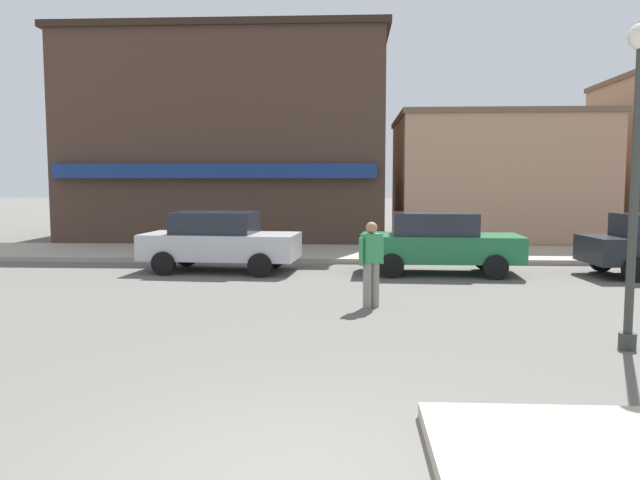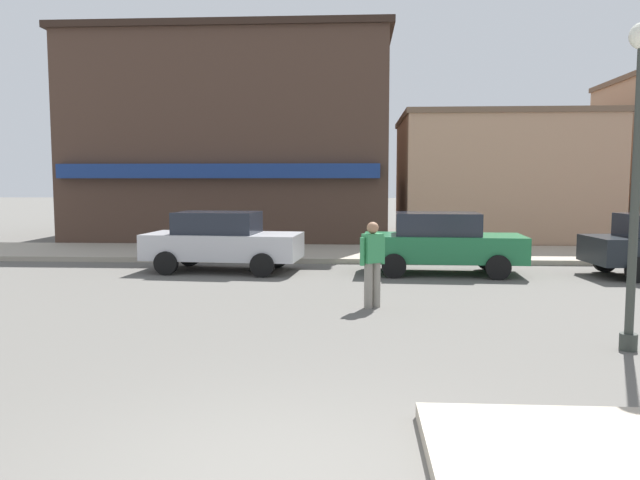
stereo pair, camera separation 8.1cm
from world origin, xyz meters
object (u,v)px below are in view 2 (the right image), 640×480
Objects in this scene: parked_car_nearest at (222,240)px; parked_car_second at (441,242)px; lamp_post at (638,137)px; pedestrian_crossing_near at (372,262)px.

parked_car_second is at bearing -0.90° from parked_car_nearest.
parked_car_nearest is 5.67m from parked_car_second.
lamp_post is 7.62m from parked_car_second.
pedestrian_crossing_near is at bearing -49.43° from parked_car_nearest.
parked_car_nearest is at bearing 130.57° from pedestrian_crossing_near.
lamp_post is 4.93m from pedestrian_crossing_near.
lamp_post reaches higher than parked_car_nearest.
parked_car_nearest is 5.88m from pedestrian_crossing_near.
lamp_post is at bearing -37.84° from pedestrian_crossing_near.
pedestrian_crossing_near is (-3.52, 2.74, -2.09)m from lamp_post.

